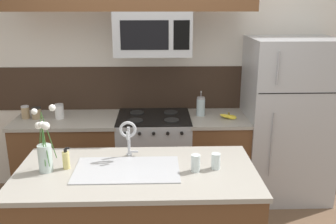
{
  "coord_description": "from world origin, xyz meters",
  "views": [
    {
      "loc": [
        0.03,
        -2.83,
        2.1
      ],
      "look_at": [
        0.13,
        0.27,
        1.16
      ],
      "focal_mm": 40.0,
      "sensor_mm": 36.0,
      "label": 1
    }
  ],
  "objects": [
    {
      "name": "drinking_glass",
      "position": [
        0.31,
        -0.38,
        0.97
      ],
      "size": [
        0.07,
        0.07,
        0.13
      ],
      "color": "silver",
      "rests_on": "island_counter"
    },
    {
      "name": "back_counter_right",
      "position": [
        0.68,
        0.9,
        0.46
      ],
      "size": [
        0.62,
        0.65,
        0.91
      ],
      "color": "brown",
      "rests_on": "ground"
    },
    {
      "name": "kitchen_sink",
      "position": [
        -0.19,
        -0.35,
        0.84
      ],
      "size": [
        0.76,
        0.44,
        0.16
      ],
      "color": "#ADAFB5",
      "rests_on": "island_counter"
    },
    {
      "name": "flower_vase",
      "position": [
        -0.77,
        -0.35,
        1.06
      ],
      "size": [
        0.17,
        0.2,
        0.48
      ],
      "color": "silver",
      "rests_on": "island_counter"
    },
    {
      "name": "splash_band",
      "position": [
        0.0,
        1.22,
        1.15
      ],
      "size": [
        3.45,
        0.01,
        0.48
      ],
      "primitive_type": "cube",
      "color": "#332319",
      "rests_on": "rear_partition"
    },
    {
      "name": "storage_jar_medium",
      "position": [
        -1.21,
        0.91,
        0.97
      ],
      "size": [
        0.1,
        0.1,
        0.12
      ],
      "color": "#997F5B",
      "rests_on": "back_counter_left"
    },
    {
      "name": "storage_jar_short",
      "position": [
        -0.98,
        0.91,
        0.99
      ],
      "size": [
        0.09,
        0.09,
        0.15
      ],
      "color": "silver",
      "rests_on": "back_counter_left"
    },
    {
      "name": "banana_bunch",
      "position": [
        0.78,
        0.84,
        0.93
      ],
      "size": [
        0.19,
        0.13,
        0.08
      ],
      "color": "yellow",
      "rests_on": "back_counter_right"
    },
    {
      "name": "refrigerator",
      "position": [
        1.42,
        0.92,
        0.86
      ],
      "size": [
        0.9,
        0.74,
        1.73
      ],
      "color": "#A8AAAF",
      "rests_on": "ground"
    },
    {
      "name": "storage_jar_tall",
      "position": [
        -1.33,
        0.92,
        0.98
      ],
      "size": [
        0.08,
        0.08,
        0.13
      ],
      "color": "#997F5B",
      "rests_on": "back_counter_left"
    },
    {
      "name": "sink_faucet",
      "position": [
        -0.19,
        -0.13,
        1.11
      ],
      "size": [
        0.14,
        0.14,
        0.31
      ],
      "color": "#B7BABF",
      "rests_on": "island_counter"
    },
    {
      "name": "spare_glass",
      "position": [
        0.46,
        -0.34,
        0.97
      ],
      "size": [
        0.07,
        0.07,
        0.12
      ],
      "color": "silver",
      "rests_on": "island_counter"
    },
    {
      "name": "island_counter",
      "position": [
        -0.12,
        -0.35,
        0.46
      ],
      "size": [
        1.75,
        0.87,
        0.91
      ],
      "color": "brown",
      "rests_on": "ground"
    },
    {
      "name": "stove_range",
      "position": [
        0.0,
        0.9,
        0.46
      ],
      "size": [
        0.76,
        0.64,
        0.93
      ],
      "color": "#A8AAAF",
      "rests_on": "ground"
    },
    {
      "name": "french_press",
      "position": [
        0.5,
        0.96,
        1.01
      ],
      "size": [
        0.09,
        0.09,
        0.27
      ],
      "color": "silver",
      "rests_on": "back_counter_right"
    },
    {
      "name": "rear_partition",
      "position": [
        0.3,
        1.28,
        1.3
      ],
      "size": [
        5.2,
        0.1,
        2.6
      ],
      "primitive_type": "cube",
      "color": "silver",
      "rests_on": "ground"
    },
    {
      "name": "microwave",
      "position": [
        0.0,
        0.88,
        1.78
      ],
      "size": [
        0.74,
        0.4,
        0.42
      ],
      "color": "#A8AAAF"
    },
    {
      "name": "dish_soap_bottle",
      "position": [
        -0.63,
        -0.31,
        0.98
      ],
      "size": [
        0.06,
        0.05,
        0.16
      ],
      "color": "#DBCC75",
      "rests_on": "island_counter"
    },
    {
      "name": "back_counter_left",
      "position": [
        -0.9,
        0.9,
        0.46
      ],
      "size": [
        1.08,
        0.65,
        0.91
      ],
      "color": "brown",
      "rests_on": "ground"
    }
  ]
}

